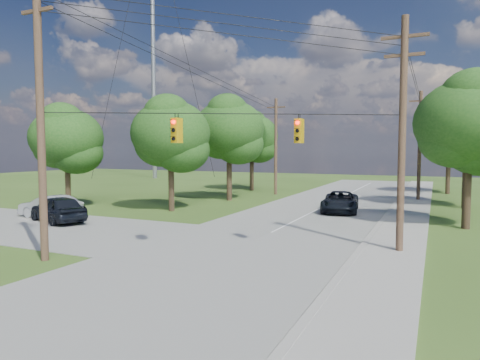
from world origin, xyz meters
The scene contains 20 objects.
ground centered at (0.00, 0.00, 0.00)m, with size 140.00×140.00×0.00m, color #334F1A.
main_road centered at (2.00, 5.00, 0.01)m, with size 10.00×100.00×0.03m, color gray.
sidewalk_east centered at (8.70, 5.00, 0.06)m, with size 2.60×100.00×0.12m, color gray.
pole_sw centered at (-4.60, 0.40, 6.23)m, with size 2.00×0.32×12.00m.
pole_ne centered at (8.90, 8.00, 5.47)m, with size 2.00×0.32×10.50m.
pole_north_e centered at (8.90, 30.00, 5.13)m, with size 2.00×0.32×10.00m.
pole_north_w centered at (-5.00, 30.00, 5.13)m, with size 2.00×0.32×10.00m.
power_lines centered at (1.50, 11.54, 9.15)m, with size 13.93×29.62×4.93m.
traffic_signals centered at (2.55, 4.43, 5.50)m, with size 4.91×3.27×1.05m.
radio_mast centered at (-32.00, 46.00, 22.50)m, with size 0.70×0.70×45.00m, color gray.
tree_w_near centered at (-8.00, 15.00, 5.92)m, with size 6.00×6.00×8.40m.
tree_w_mid centered at (-7.00, 23.00, 6.58)m, with size 6.40×6.40×9.22m.
tree_w_far centered at (-9.00, 33.00, 6.25)m, with size 6.00×6.00×8.73m.
tree_e_near centered at (12.00, 16.00, 6.25)m, with size 6.20×6.20×8.81m.
tree_e_mid centered at (12.50, 26.00, 6.91)m, with size 6.60×6.60×9.64m.
tree_e_far centered at (11.50, 38.00, 5.92)m, with size 5.80×5.80×8.32m.
tree_cross_n centered at (-16.00, 12.50, 5.59)m, with size 5.60×5.60×7.91m.
car_cross_dark centered at (-11.71, 7.58, 0.89)m, with size 2.03×5.04×1.72m, color black.
car_cross_silver centered at (-13.64, 8.68, 0.79)m, with size 1.61×4.62×1.52m, color #B2B5B9.
car_main_north centered at (3.86, 19.72, 0.79)m, with size 2.53×5.50×1.53m, color black.
Camera 1 is at (10.30, -12.30, 4.64)m, focal length 32.00 mm.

